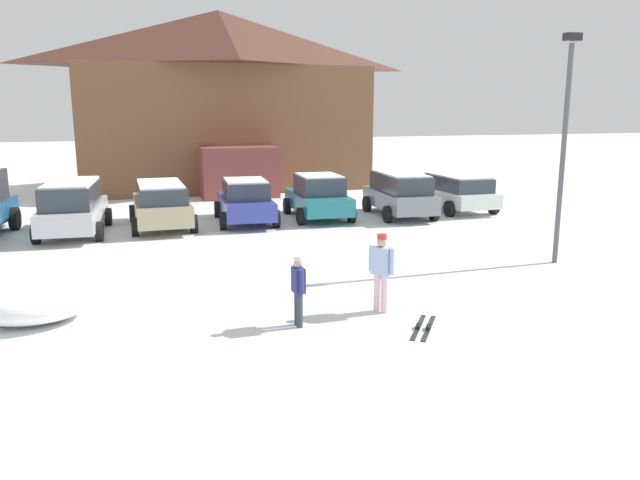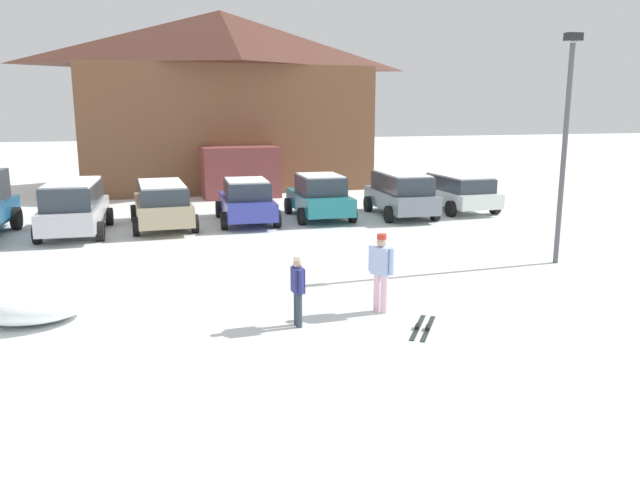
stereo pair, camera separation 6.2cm
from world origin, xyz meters
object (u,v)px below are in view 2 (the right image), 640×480
Objects in this scene: parked_beige_suv at (162,203)px; skier_adult_in_blue_parka at (381,268)px; lamp_post at (565,139)px; ski_lodge at (223,99)px; pair_of_skis at (423,328)px; parked_silver_wagon at (74,206)px; parked_white_suv at (458,191)px; plowed_snow_pile at (33,301)px; parked_blue_hatchback at (247,201)px; parked_grey_wagon at (401,193)px; parked_teal_hatchback at (319,196)px; skier_teen_in_navy_coat at (298,287)px.

parked_beige_suv is 2.78× the size of skier_adult_in_blue_parka.
parked_beige_suv is at bearing 139.16° from lamp_post.
ski_lodge reaches higher than pair_of_skis.
parked_silver_wagon reaches higher than skier_adult_in_blue_parka.
skier_adult_in_blue_parka reaches higher than parked_white_suv.
ski_lodge is at bearing 71.33° from plowed_snow_pile.
plowed_snow_pile is (-7.13, -21.10, -4.27)m from ski_lodge.
parked_beige_suv is at bearing -179.78° from parked_blue_hatchback.
skier_adult_in_blue_parka is 0.70× the size of plowed_snow_pile.
parked_silver_wagon reaches higher than parked_grey_wagon.
parked_teal_hatchback reaches higher than parked_beige_suv.
ski_lodge is 13.50m from parked_grey_wagon.
pair_of_skis is at bearing -20.90° from plowed_snow_pile.
pair_of_skis is (4.15, -12.36, -0.85)m from parked_beige_suv.
pair_of_skis is at bearing -112.55° from parked_grey_wagon.
skier_teen_in_navy_coat is (1.88, -11.50, -0.08)m from parked_beige_suv.
parked_white_suv is at bearing 77.69° from lamp_post.
parked_blue_hatchback reaches higher than skier_teen_in_navy_coat.
parked_silver_wagon reaches higher than parked_teal_hatchback.
parked_beige_suv is 0.76× the size of lamp_post.
parked_grey_wagon is (5.10, -11.93, -3.75)m from ski_lodge.
parked_beige_suv is 3.30× the size of skier_teen_in_navy_coat.
parked_white_suv is 17.90m from plowed_snow_pile.
parked_blue_hatchback is at bearing -178.36° from parked_teal_hatchback.
plowed_snow_pile is at bearing -122.71° from parked_blue_hatchback.
ski_lodge reaches higher than parked_teal_hatchback.
parked_teal_hatchback is 3.01× the size of skier_teen_in_navy_coat.
parked_beige_suv is (2.91, 0.41, -0.09)m from parked_silver_wagon.
skier_adult_in_blue_parka is 1.20× the size of pair_of_skis.
ski_lodge reaches higher than parked_white_suv.
skier_adult_in_blue_parka is at bearing -71.44° from parked_beige_suv.
ski_lodge reaches higher than skier_adult_in_blue_parka.
ski_lodge reaches higher than parked_silver_wagon.
parked_grey_wagon reaches higher than plowed_snow_pile.
pair_of_skis is (7.06, -11.95, -0.94)m from parked_silver_wagon.
parked_beige_suv is (-4.02, -11.51, -3.79)m from ski_lodge.
parked_silver_wagon is at bearing -171.94° from parked_beige_suv.
plowed_snow_pile is (-5.00, 1.91, -0.40)m from skier_teen_in_navy_coat.
pair_of_skis is 0.59× the size of plowed_snow_pile.
parked_silver_wagon is 1.18× the size of parked_white_suv.
parked_white_suv reaches higher than skier_teen_in_navy_coat.
parked_teal_hatchback is 13.25m from plowed_snow_pile.
lamp_post is at bearing -64.82° from parked_teal_hatchback.
parked_silver_wagon is at bearing -176.72° from parked_teal_hatchback.
skier_teen_in_navy_coat is at bearing -95.31° from ski_lodge.
parked_blue_hatchback is 2.61× the size of skier_adult_in_blue_parka.
ski_lodge is at bearing 85.20° from parked_blue_hatchback.
parked_teal_hatchback is 0.97× the size of parked_grey_wagon.
plowed_snow_pile is (-9.03, -9.68, -0.46)m from parked_teal_hatchback.
parked_beige_suv is at bearing -109.23° from ski_lodge.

